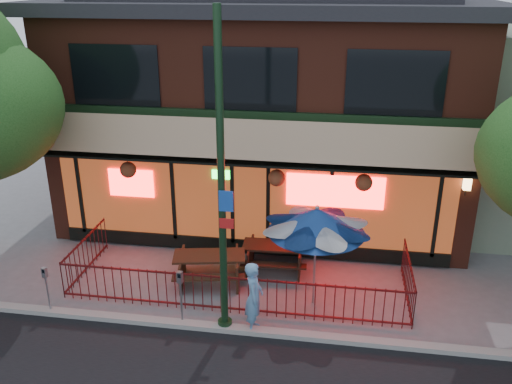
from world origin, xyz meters
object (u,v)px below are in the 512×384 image
picnic_table_left (210,264)px  patio_umbrella (317,221)px  street_light (222,200)px  picnic_table_right (275,253)px  parking_meter_near (181,289)px  pedestrian (254,297)px  parking_meter_far (46,283)px

picnic_table_left → patio_umbrella: patio_umbrella is taller
street_light → picnic_table_left: (-0.80, 1.91, -2.63)m
street_light → picnic_table_right: size_ratio=3.94×
picnic_table_right → parking_meter_near: bearing=-122.7°
street_light → parking_meter_near: street_light is taller
pedestrian → patio_umbrella: bearing=-49.3°
picnic_table_right → pedestrian: pedestrian is taller
street_light → parking_meter_near: bearing=179.9°
pedestrian → parking_meter_far: pedestrian is taller
picnic_table_left → patio_umbrella: size_ratio=0.80×
parking_meter_far → street_light: bearing=1.1°
picnic_table_left → parking_meter_near: (-0.20, -1.91, 0.41)m
picnic_table_left → parking_meter_near: size_ratio=1.51×
picnic_table_right → pedestrian: (-0.14, -2.75, 0.36)m
parking_meter_near → parking_meter_far: (-3.20, -0.08, -0.09)m
picnic_table_right → patio_umbrella: bearing=-52.7°
patio_umbrella → parking_meter_near: bearing=-155.5°
street_light → parking_meter_far: size_ratio=5.67×
parking_meter_far → picnic_table_right: bearing=29.9°
street_light → picnic_table_right: (0.80, 2.80, -2.66)m
patio_umbrella → pedestrian: bearing=-134.5°
street_light → pedestrian: (0.66, 0.05, -2.30)m
picnic_table_left → pedestrian: (1.46, -1.86, 0.33)m
picnic_table_left → parking_meter_near: parking_meter_near is taller
street_light → patio_umbrella: 2.52m
picnic_table_left → parking_meter_far: bearing=-149.7°
street_light → picnic_table_left: street_light is taller
street_light → picnic_table_right: 3.95m
picnic_table_left → picnic_table_right: (1.60, 0.89, -0.03)m
pedestrian → parking_meter_near: 1.66m
patio_umbrella → parking_meter_far: 6.43m
picnic_table_left → patio_umbrella: (2.72, -0.57, 1.70)m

